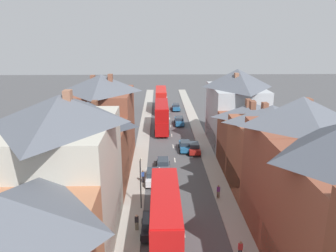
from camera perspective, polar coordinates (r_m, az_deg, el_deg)
pavement_left at (r=55.96m, az=-4.42°, el=-2.84°), size 2.20×104.00×0.14m
pavement_right at (r=56.37m, az=6.00°, el=-2.74°), size 2.20×104.00×0.14m
centre_line_dashes at (r=54.06m, az=0.90°, el=-3.55°), size 0.14×97.80×0.01m
terrace_row_left at (r=30.66m, az=-16.61°, el=-8.30°), size 8.00×48.75×13.75m
terrace_row_right at (r=34.44m, az=19.80°, el=-5.45°), size 8.00×53.81×13.65m
double_decker_bus_lead at (r=61.95m, az=-1.12°, el=1.73°), size 2.74×10.80×5.30m
double_decker_bus_mid_street at (r=77.58m, az=-1.23°, el=4.67°), size 2.74×10.80×5.30m
double_decker_bus_far_approaching at (r=29.02m, az=-0.48°, el=-15.89°), size 2.74×10.80×5.30m
car_near_blue at (r=78.63m, az=1.41°, el=3.34°), size 1.90×4.42×1.64m
car_near_silver at (r=45.02m, az=-0.89°, el=-6.63°), size 1.90×4.47×1.57m
car_parked_left_a at (r=51.18m, az=4.52°, el=-3.79°), size 1.90×4.16×1.63m
car_mid_black at (r=31.98m, az=-2.97°, el=-16.79°), size 1.90×4.22×1.66m
car_parked_left_b at (r=66.19m, az=1.98°, el=0.92°), size 1.90×4.60×1.71m
car_mid_white at (r=51.97m, az=2.99°, el=-3.44°), size 1.90×4.20×1.64m
car_parked_right_b at (r=41.35m, az=-2.64°, el=-8.70°), size 1.90×4.34×1.71m
pedestrian_near_right at (r=29.31m, az=12.48°, el=-20.17°), size 0.36×0.22×1.61m
pedestrian_mid_left at (r=32.16m, az=-5.48°, el=-16.22°), size 0.36×0.22×1.61m
pedestrian_mid_right at (r=37.78m, az=8.76°, el=-11.11°), size 0.36×0.22×1.61m
pedestrian_far_left at (r=41.07m, az=-4.40°, el=-8.64°), size 0.36×0.22×1.61m
street_lamp at (r=34.72m, az=-4.79°, el=-9.46°), size 0.20×1.12×5.50m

